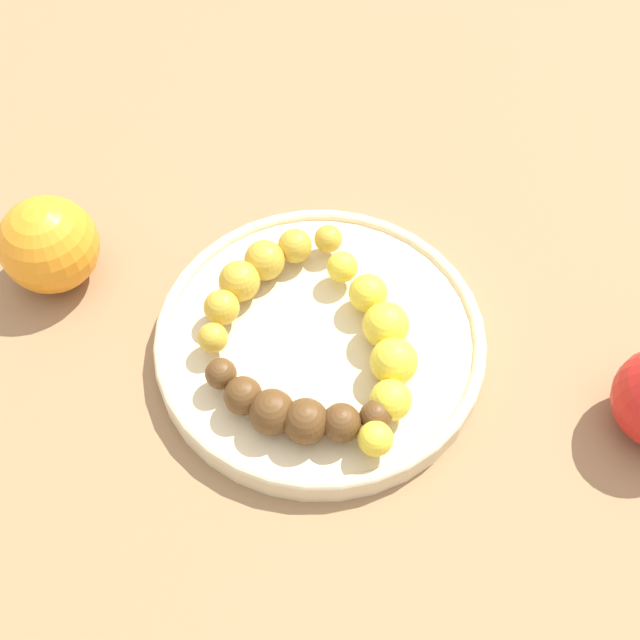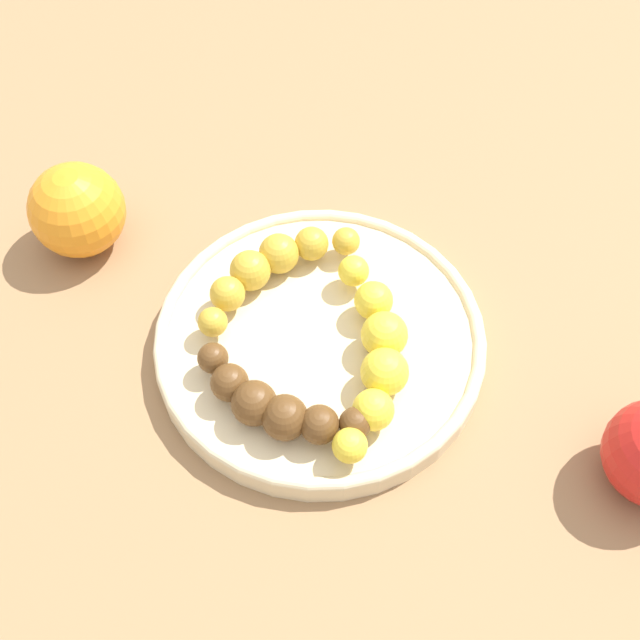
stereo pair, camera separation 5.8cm
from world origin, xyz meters
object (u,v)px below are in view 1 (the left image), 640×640
at_px(banana_yellow, 381,344).
at_px(banana_spotted, 258,275).
at_px(orange_fruit, 49,245).
at_px(banana_overripe, 291,410).
at_px(fruit_bowl, 320,340).

distance_m(banana_yellow, banana_spotted, 0.11).
bearing_deg(banana_yellow, orange_fruit, 152.61).
height_order(banana_spotted, banana_overripe, same).
relative_size(fruit_bowl, banana_spotted, 1.73).
xyz_separation_m(fruit_bowl, banana_spotted, (0.02, 0.06, 0.02)).
bearing_deg(banana_spotted, banana_yellow, -172.96).
relative_size(banana_yellow, banana_overripe, 1.08).
xyz_separation_m(banana_spotted, banana_overripe, (-0.09, -0.08, 0.00)).
xyz_separation_m(banana_yellow, banana_spotted, (0.01, 0.11, -0.00)).
distance_m(fruit_bowl, banana_yellow, 0.05).
height_order(fruit_bowl, banana_spotted, banana_spotted).
xyz_separation_m(banana_overripe, orange_fruit, (0.04, 0.23, 0.00)).
distance_m(banana_spotted, banana_overripe, 0.12).
bearing_deg(banana_yellow, banana_spotted, 137.24).
distance_m(banana_yellow, banana_overripe, 0.08).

